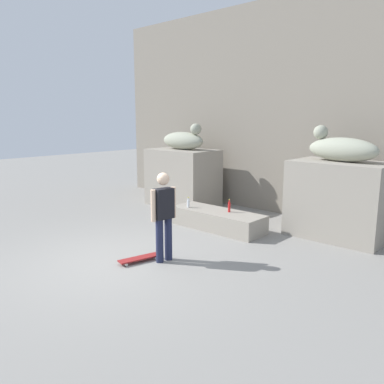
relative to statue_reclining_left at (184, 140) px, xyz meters
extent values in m
plane|color=gray|center=(2.35, -4.23, -1.98)|extent=(40.00, 40.00, 0.00)
cube|color=gray|center=(2.35, 1.35, 0.88)|extent=(11.60, 0.60, 5.73)
cube|color=gray|center=(-0.04, 0.00, -1.13)|extent=(2.03, 1.32, 1.70)
cube|color=gray|center=(4.73, 0.00, -1.13)|extent=(2.03, 1.32, 1.70)
ellipsoid|color=#9B9F8A|center=(-0.04, 0.00, -0.02)|extent=(1.63, 0.64, 0.52)
sphere|color=#9B9F8A|center=(0.51, -0.03, 0.33)|extent=(0.32, 0.32, 0.32)
ellipsoid|color=#9B9F8A|center=(4.73, 0.00, -0.02)|extent=(1.66, 0.78, 0.52)
sphere|color=#9B9F8A|center=(4.19, 0.08, 0.33)|extent=(0.32, 0.32, 0.32)
cube|color=gray|center=(2.35, -1.31, -1.76)|extent=(2.36, 0.82, 0.44)
cylinder|color=#1E233F|center=(2.96, -3.55, -1.57)|extent=(0.14, 0.14, 0.82)
cylinder|color=#1E233F|center=(2.93, -3.74, -1.57)|extent=(0.14, 0.14, 0.82)
cube|color=black|center=(2.95, -3.65, -0.88)|extent=(0.25, 0.38, 0.56)
sphere|color=beige|center=(2.95, -3.65, -0.43)|extent=(0.23, 0.23, 0.23)
cylinder|color=beige|center=(2.98, -3.42, -0.89)|extent=(0.09, 0.09, 0.58)
cylinder|color=beige|center=(2.92, -3.87, -0.89)|extent=(0.09, 0.09, 0.58)
cube|color=maroon|center=(2.63, -3.99, -1.92)|extent=(0.38, 0.82, 0.02)
cylinder|color=white|center=(2.63, -4.30, -1.96)|extent=(0.04, 0.06, 0.06)
cylinder|color=white|center=(2.50, -4.26, -1.96)|extent=(0.04, 0.06, 0.06)
cylinder|color=white|center=(2.77, -3.71, -1.96)|extent=(0.04, 0.06, 0.06)
cylinder|color=white|center=(2.64, -3.68, -1.96)|extent=(0.04, 0.06, 0.06)
cylinder|color=silver|center=(1.59, -1.52, -1.45)|extent=(0.07, 0.07, 0.19)
cylinder|color=silver|center=(1.59, -1.52, -1.32)|extent=(0.03, 0.03, 0.06)
cylinder|color=yellow|center=(1.59, -1.52, -1.29)|extent=(0.04, 0.04, 0.01)
cylinder|color=red|center=(2.63, -1.21, -1.42)|extent=(0.06, 0.06, 0.23)
cylinder|color=red|center=(2.63, -1.21, -1.28)|extent=(0.03, 0.03, 0.06)
cylinder|color=yellow|center=(2.63, -1.21, -1.24)|extent=(0.03, 0.03, 0.01)
camera|label=1|loc=(7.95, -8.39, 0.66)|focal=36.17mm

